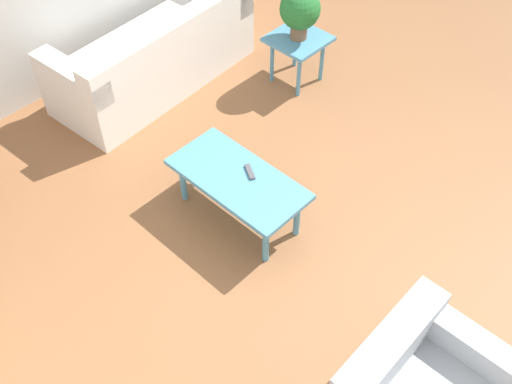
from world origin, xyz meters
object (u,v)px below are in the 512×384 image
sofa (156,57)px  side_table_plant (298,44)px  coffee_table (238,182)px  potted_plant (300,10)px

sofa → side_table_plant: 1.37m
sofa → coffee_table: sofa is taller
side_table_plant → sofa: bearing=45.7°
sofa → side_table_plant: size_ratio=4.07×
side_table_plant → potted_plant: bearing=-135.0°
side_table_plant → potted_plant: size_ratio=1.05×
side_table_plant → coffee_table: bearing=116.8°
potted_plant → sofa: bearing=45.7°
sofa → coffee_table: bearing=64.9°
potted_plant → coffee_table: bearing=116.8°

